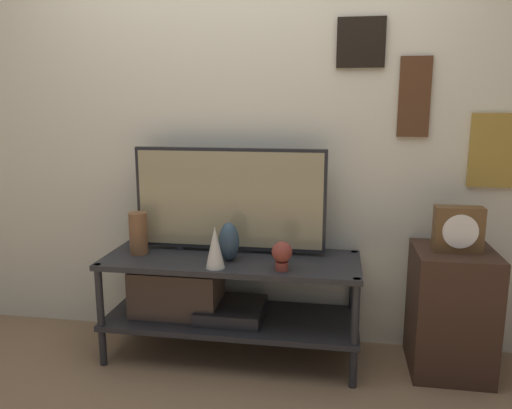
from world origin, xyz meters
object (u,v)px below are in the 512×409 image
Objects in this scene: television at (229,199)px; mantel_clock at (458,229)px; vase_urn_stoneware at (230,242)px; vase_tall_ceramic at (138,233)px; vase_slim_bronze at (215,247)px; decorative_bust at (282,254)px.

mantel_clock is (1.21, -0.08, -0.10)m from television.
vase_tall_ceramic reaches higher than vase_urn_stoneware.
vase_slim_bronze is at bearing -170.33° from mantel_clock.
mantel_clock is at bearing 12.29° from decorative_bust.
vase_urn_stoneware is 0.96× the size of vase_slim_bronze.
mantel_clock is (1.22, 0.21, 0.09)m from vase_slim_bronze.
television is 7.22× the size of decorative_bust.
vase_tall_ceramic is (-0.53, 0.04, 0.01)m from vase_urn_stoneware.
vase_tall_ceramic is at bearing -166.91° from television.
television is at bearing 140.22° from decorative_bust.
vase_urn_stoneware is at bearing -77.89° from television.
television is 4.54× the size of mantel_clock.
vase_urn_stoneware is 0.88× the size of mantel_clock.
mantel_clock reaches higher than vase_tall_ceramic.
vase_tall_ceramic is at bearing 160.20° from vase_slim_bronze.
television is 0.35m from vase_slim_bronze.
vase_tall_ceramic is 1.08× the size of vase_slim_bronze.
vase_tall_ceramic is 0.99× the size of mantel_clock.
vase_tall_ceramic is 1.71m from mantel_clock.
vase_slim_bronze is (0.49, -0.17, -0.01)m from vase_tall_ceramic.
vase_tall_ceramic is at bearing 169.21° from decorative_bust.
vase_urn_stoneware is 0.89× the size of vase_tall_ceramic.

